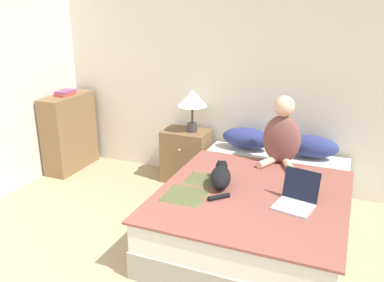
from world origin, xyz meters
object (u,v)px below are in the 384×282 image
person_sitting (282,135)px  cat_tabby (221,176)px  bed (257,209)px  laptop_open (296,199)px  pillow_far (311,146)px  bookshelf (70,132)px  nightstand (186,156)px  pillow_near (247,138)px  table_lamp (192,100)px  book_stack_top (65,93)px

person_sitting → cat_tabby: (-0.37, -0.74, -0.20)m
bed → laptop_open: bearing=-36.5°
pillow_far → bookshelf: 2.87m
cat_tabby → pillow_far: bearing=-47.3°
nightstand → laptop_open: bearing=-38.1°
cat_tabby → bookshelf: (-2.23, 0.78, -0.11)m
person_sitting → bed: bearing=-97.7°
person_sitting → cat_tabby: bearing=-116.9°
pillow_near → laptop_open: laptop_open is taller
pillow_far → table_lamp: (-1.30, -0.03, 0.37)m
pillow_near → bookshelf: 2.20m
pillow_near → pillow_far: bearing=0.0°
bed → bookshelf: size_ratio=2.17×
pillow_far → cat_tabby: (-0.63, -1.02, -0.02)m
table_lamp → bookshelf: bearing=-172.5°
pillow_near → book_stack_top: (-2.19, -0.24, 0.36)m
bed → cat_tabby: size_ratio=3.77×
cat_tabby → bed: bearing=-77.4°
bed → table_lamp: bearing=139.3°
nightstand → bookshelf: (-1.48, -0.20, 0.16)m
pillow_far → table_lamp: bearing=-178.5°
table_lamp → book_stack_top: 1.57m
laptop_open → nightstand: (-1.41, 1.10, -0.24)m
pillow_near → bookshelf: bearing=-173.8°
book_stack_top → bookshelf: bearing=16.6°
person_sitting → pillow_near: bearing=145.4°
cat_tabby → bookshelf: 2.36m
laptop_open → bookshelf: (-2.88, 0.90, -0.08)m
cat_tabby → person_sitting: bearing=-42.5°
bed → bookshelf: bookshelf is taller
cat_tabby → laptop_open: (0.66, -0.11, -0.03)m
laptop_open → nightstand: laptop_open is taller
pillow_far → cat_tabby: bearing=-121.7°
laptop_open → pillow_near: bearing=133.0°
bed → pillow_far: 0.99m
person_sitting → nightstand: 1.24m
cat_tabby → table_lamp: (-0.67, 0.99, 0.40)m
bookshelf → pillow_far: bearing=4.8°
pillow_near → nightstand: bearing=-177.3°
person_sitting → cat_tabby: size_ratio=1.25×
laptop_open → book_stack_top: bearing=174.2°
pillow_far → pillow_near: bearing=180.0°
table_lamp → book_stack_top: table_lamp is taller
table_lamp → book_stack_top: bearing=-172.5°
person_sitting → table_lamp: bearing=166.5°
cat_tabby → laptop_open: bearing=-115.2°
laptop_open → book_stack_top: 3.05m
pillow_far → book_stack_top: (-2.86, -0.24, 0.36)m
pillow_near → cat_tabby: (0.04, -1.02, -0.02)m
pillow_far → table_lamp: size_ratio=1.16×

